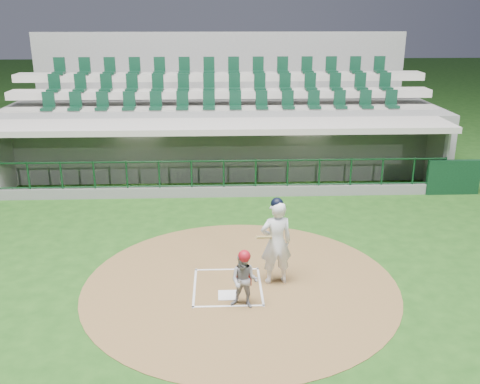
# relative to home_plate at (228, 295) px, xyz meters

# --- Properties ---
(ground) EXTENTS (120.00, 120.00, 0.00)m
(ground) POSITION_rel_home_plate_xyz_m (0.00, 0.70, -0.02)
(ground) COLOR #1A4212
(ground) RESTS_ON ground
(dirt_circle) EXTENTS (7.20, 7.20, 0.01)m
(dirt_circle) POSITION_rel_home_plate_xyz_m (0.30, 0.50, -0.02)
(dirt_circle) COLOR brown
(dirt_circle) RESTS_ON ground
(home_plate) EXTENTS (0.43, 0.43, 0.02)m
(home_plate) POSITION_rel_home_plate_xyz_m (0.00, 0.00, 0.00)
(home_plate) COLOR white
(home_plate) RESTS_ON dirt_circle
(batter_box_chalk) EXTENTS (1.55, 1.80, 0.01)m
(batter_box_chalk) POSITION_rel_home_plate_xyz_m (0.00, 0.40, -0.00)
(batter_box_chalk) COLOR silver
(batter_box_chalk) RESTS_ON ground
(dugout_structure) EXTENTS (16.40, 3.70, 3.00)m
(dugout_structure) POSITION_rel_home_plate_xyz_m (0.08, 8.54, 0.93)
(dugout_structure) COLOR gray
(dugout_structure) RESTS_ON ground
(seating_deck) EXTENTS (17.00, 6.72, 5.15)m
(seating_deck) POSITION_rel_home_plate_xyz_m (0.00, 11.61, 1.40)
(seating_deck) COLOR slate
(seating_deck) RESTS_ON ground
(batter) EXTENTS (0.94, 0.94, 2.07)m
(batter) POSITION_rel_home_plate_xyz_m (1.11, 0.59, 1.02)
(batter) COLOR white
(batter) RESTS_ON dirt_circle
(catcher) EXTENTS (0.71, 0.62, 1.31)m
(catcher) POSITION_rel_home_plate_xyz_m (0.34, -0.46, 0.63)
(catcher) COLOR gray
(catcher) RESTS_ON dirt_circle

